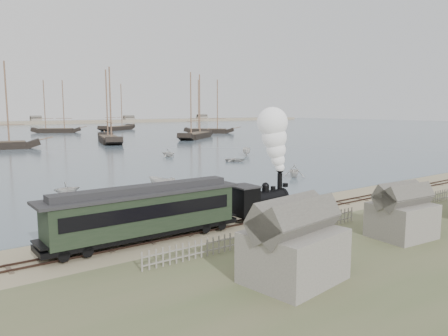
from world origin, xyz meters
TOP-DOWN VIEW (x-y plane):
  - ground at (0.00, 0.00)m, footprint 600.00×600.00m
  - rail_track at (0.00, -2.00)m, footprint 120.00×1.80m
  - picket_fence_west at (-6.50, -7.00)m, footprint 19.00×0.10m
  - picket_fence_east at (12.50, -7.50)m, footprint 15.00×0.10m
  - shed_left at (-10.00, -13.00)m, footprint 5.00×4.00m
  - shed_mid at (2.00, -12.00)m, footprint 4.00×3.50m
  - locomotive at (-1.20, -2.00)m, footprint 7.23×2.70m
  - passenger_coach at (-13.34, -2.00)m, footprint 14.35×2.77m
  - beached_dinghy at (-17.65, 0.85)m, footprint 2.93×3.90m
  - rowboat_1 at (-12.56, 17.98)m, footprint 2.40×2.76m
  - rowboat_2 at (-2.28, 15.79)m, footprint 3.46×2.98m
  - rowboat_3 at (20.19, 30.60)m, footprint 4.16×4.29m
  - rowboat_4 at (15.83, 12.16)m, footprint 4.27×4.29m
  - rowboat_5 at (28.20, 37.25)m, footprint 4.03×3.69m
  - rowboat_7 at (14.53, 44.14)m, footprint 3.69×3.43m
  - schooner_3 at (19.25, 84.72)m, footprint 11.06×22.95m
  - schooner_4 at (47.40, 84.96)m, footprint 20.77×18.17m
  - schooner_5 at (66.78, 105.94)m, footprint 16.35×15.96m
  - schooner_8 at (21.61, 143.14)m, footprint 17.57×12.00m
  - schooner_9 at (48.47, 148.50)m, footprint 21.37×16.69m

SIDE VIEW (x-z plane):
  - ground at x=0.00m, z-range 0.00..0.00m
  - picket_fence_west at x=-6.50m, z-range -0.60..0.60m
  - picket_fence_east at x=12.50m, z-range -0.60..0.60m
  - shed_left at x=-10.00m, z-range -2.05..2.05m
  - shed_mid at x=2.00m, z-range -1.80..1.80m
  - rail_track at x=0.00m, z-range -0.04..0.12m
  - beached_dinghy at x=-17.65m, z-range 0.00..0.77m
  - rowboat_3 at x=20.19m, z-range 0.06..0.78m
  - rowboat_2 at x=-2.28m, z-range 0.06..1.35m
  - rowboat_1 at x=-12.56m, z-range 0.06..1.49m
  - rowboat_5 at x=28.20m, z-range 0.06..1.60m
  - rowboat_7 at x=14.53m, z-range 0.06..1.64m
  - rowboat_4 at x=15.83m, z-range 0.06..1.77m
  - passenger_coach at x=-13.34m, z-range 0.46..3.94m
  - locomotive at x=-1.20m, z-range -0.34..8.68m
  - schooner_3 at x=19.25m, z-range 0.06..20.06m
  - schooner_4 at x=47.40m, z-range 0.06..20.06m
  - schooner_5 at x=66.78m, z-range 0.06..20.06m
  - schooner_8 at x=21.61m, z-range 0.06..20.06m
  - schooner_9 at x=48.47m, z-range 0.06..20.06m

